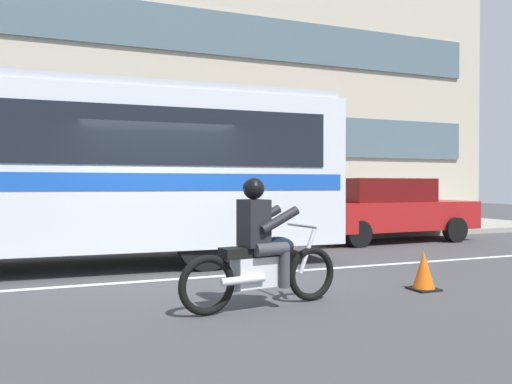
{
  "coord_description": "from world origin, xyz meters",
  "views": [
    {
      "loc": [
        -1.45,
        -8.24,
        1.48
      ],
      "look_at": [
        1.37,
        -0.93,
        1.36
      ],
      "focal_mm": 34.68,
      "sensor_mm": 36.0,
      "label": 1
    }
  ],
  "objects_px": {
    "transit_bus": "(5,161)",
    "traffic_cone": "(424,272)",
    "parked_sedan_curbside": "(386,209)",
    "motorcycle_with_rider": "(261,253)"
  },
  "relations": [
    {
      "from": "transit_bus",
      "to": "traffic_cone",
      "type": "relative_size",
      "value": 21.51
    },
    {
      "from": "transit_bus",
      "to": "parked_sedan_curbside",
      "type": "relative_size",
      "value": 2.5
    },
    {
      "from": "motorcycle_with_rider",
      "to": "transit_bus",
      "type": "bearing_deg",
      "value": 128.69
    },
    {
      "from": "transit_bus",
      "to": "traffic_cone",
      "type": "height_order",
      "value": "transit_bus"
    },
    {
      "from": "parked_sedan_curbside",
      "to": "traffic_cone",
      "type": "xyz_separation_m",
      "value": [
        -3.14,
        -5.22,
        -0.59
      ]
    },
    {
      "from": "transit_bus",
      "to": "traffic_cone",
      "type": "xyz_separation_m",
      "value": [
        5.66,
        -3.83,
        -1.63
      ]
    },
    {
      "from": "traffic_cone",
      "to": "parked_sedan_curbside",
      "type": "bearing_deg",
      "value": 58.95
    },
    {
      "from": "transit_bus",
      "to": "parked_sedan_curbside",
      "type": "bearing_deg",
      "value": 8.96
    },
    {
      "from": "motorcycle_with_rider",
      "to": "traffic_cone",
      "type": "bearing_deg",
      "value": 2.64
    },
    {
      "from": "transit_bus",
      "to": "motorcycle_with_rider",
      "type": "bearing_deg",
      "value": -51.31
    }
  ]
}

